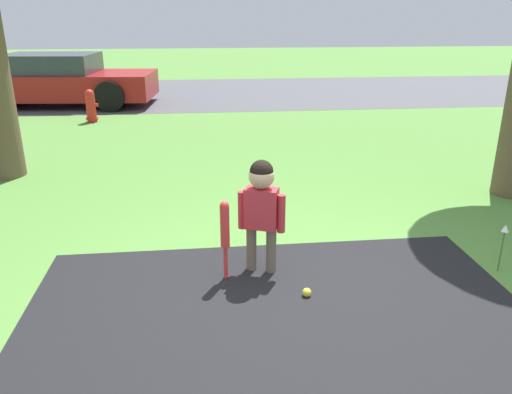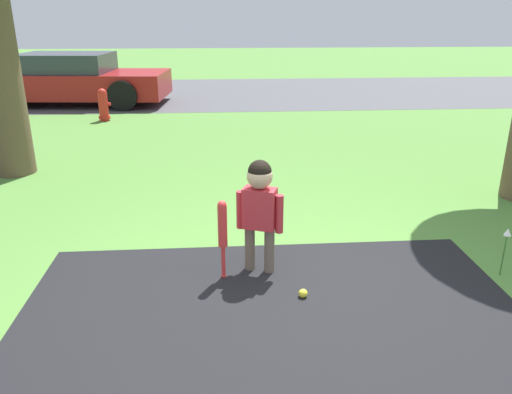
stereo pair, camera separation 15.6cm
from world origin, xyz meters
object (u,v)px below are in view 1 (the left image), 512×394
object	(u,v)px
sports_ball	(307,292)
parked_car	(60,80)
baseball_bat	(225,229)
fire_hydrant	(91,106)
child	(261,201)

from	to	relation	value
sports_ball	parked_car	xyz separation A→B (m)	(-4.07, 9.22, 0.55)
baseball_bat	fire_hydrant	size ratio (longest dim) A/B	1.05
sports_ball	fire_hydrant	world-z (taller)	fire_hydrant
child	sports_ball	distance (m)	0.82
sports_ball	parked_car	world-z (taller)	parked_car
child	baseball_bat	size ratio (longest dim) A/B	1.43
baseball_bat	sports_ball	world-z (taller)	baseball_bat
child	parked_car	world-z (taller)	parked_car
child	fire_hydrant	bearing A→B (deg)	132.68
sports_ball	fire_hydrant	xyz separation A→B (m)	(-2.98, 7.09, 0.29)
fire_hydrant	child	bearing A→B (deg)	-68.04
parked_car	sports_ball	bearing A→B (deg)	-61.11
child	fire_hydrant	xyz separation A→B (m)	(-2.67, 6.63, -0.32)
baseball_bat	parked_car	xyz separation A→B (m)	(-3.46, 8.86, 0.14)
child	parked_car	bearing A→B (deg)	134.02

